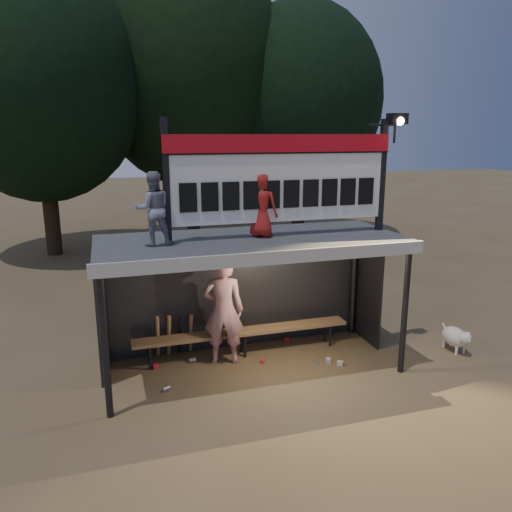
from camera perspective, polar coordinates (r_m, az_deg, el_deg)
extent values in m
plane|color=brown|center=(8.95, -0.49, -12.59)|extent=(80.00, 80.00, 0.00)
imported|color=silver|center=(8.79, -3.74, -6.21)|extent=(0.82, 0.65, 1.95)
imported|color=gray|center=(7.67, -11.68, 5.30)|extent=(0.57, 0.46, 1.12)
imported|color=#A31E19|center=(8.17, 0.66, 5.83)|extent=(0.60, 0.59, 1.05)
cube|color=#3C3D3F|center=(8.19, -0.53, 1.70)|extent=(5.00, 2.00, 0.12)
cube|color=beige|center=(7.25, 1.75, -0.23)|extent=(5.10, 0.06, 0.20)
cylinder|color=black|center=(7.37, -16.88, -9.81)|extent=(0.10, 0.10, 2.20)
cylinder|color=black|center=(8.72, 16.64, -6.07)|extent=(0.10, 0.10, 2.20)
cylinder|color=black|center=(9.06, -16.98, -5.34)|extent=(0.10, 0.10, 2.20)
cylinder|color=black|center=(10.18, 11.11, -2.86)|extent=(0.10, 0.10, 2.20)
cube|color=black|center=(9.42, -2.23, -3.97)|extent=(5.00, 0.04, 2.20)
cube|color=black|center=(8.68, -17.62, -6.23)|extent=(0.04, 1.00, 2.20)
cube|color=black|center=(9.90, 12.70, -3.44)|extent=(0.04, 1.00, 2.20)
cylinder|color=black|center=(9.16, -2.29, 2.29)|extent=(5.00, 0.06, 0.06)
cube|color=black|center=(7.77, -10.24, 8.36)|extent=(0.10, 0.10, 1.90)
cube|color=black|center=(8.99, 14.17, 8.89)|extent=(0.10, 0.10, 1.90)
cube|color=white|center=(8.19, 2.86, 8.84)|extent=(3.80, 0.08, 1.40)
cube|color=red|center=(8.12, 3.03, 12.75)|extent=(3.80, 0.04, 0.28)
cube|color=black|center=(8.12, 3.02, 11.69)|extent=(3.80, 0.02, 0.03)
cube|color=black|center=(7.79, -7.77, 6.62)|extent=(0.27, 0.03, 0.45)
cube|color=black|center=(7.85, -5.30, 6.74)|extent=(0.27, 0.03, 0.45)
cube|color=black|center=(7.93, -2.88, 6.85)|extent=(0.27, 0.03, 0.45)
cube|color=black|center=(8.01, -0.51, 6.95)|extent=(0.27, 0.03, 0.45)
cube|color=black|center=(8.12, 1.82, 7.03)|extent=(0.27, 0.03, 0.45)
cube|color=black|center=(8.23, 4.08, 7.10)|extent=(0.27, 0.03, 0.45)
cube|color=black|center=(8.36, 6.27, 7.15)|extent=(0.27, 0.03, 0.45)
cube|color=black|center=(8.50, 8.40, 7.19)|extent=(0.27, 0.03, 0.45)
cube|color=black|center=(8.65, 10.45, 7.23)|extent=(0.27, 0.03, 0.45)
cube|color=black|center=(8.81, 12.44, 7.25)|extent=(0.27, 0.03, 0.45)
cylinder|color=black|center=(8.93, 14.22, 14.32)|extent=(0.50, 0.04, 0.04)
cylinder|color=black|center=(9.06, 15.55, 13.28)|extent=(0.04, 0.04, 0.30)
cube|color=black|center=(9.02, 15.83, 14.85)|extent=(0.30, 0.22, 0.18)
sphere|color=#FFD88C|center=(8.95, 16.13, 14.59)|extent=(0.14, 0.14, 0.14)
cube|color=olive|center=(9.24, -1.47, -8.63)|extent=(4.00, 0.35, 0.06)
cylinder|color=black|center=(8.96, -12.00, -11.27)|extent=(0.05, 0.05, 0.45)
cylinder|color=black|center=(9.18, -12.14, -10.65)|extent=(0.05, 0.05, 0.45)
cylinder|color=black|center=(9.22, -1.26, -10.20)|extent=(0.05, 0.05, 0.45)
cylinder|color=black|center=(9.43, -1.66, -9.63)|extent=(0.05, 0.05, 0.45)
cylinder|color=black|center=(9.78, 8.49, -8.91)|extent=(0.05, 0.05, 0.45)
cylinder|color=black|center=(9.98, 7.90, -8.41)|extent=(0.05, 0.05, 0.45)
cylinder|color=#312316|center=(17.89, -22.49, 6.04)|extent=(0.50, 0.50, 3.74)
ellipsoid|color=black|center=(17.84, -23.63, 17.73)|extent=(6.46, 6.46, 7.48)
cylinder|color=black|center=(19.55, -7.30, 8.20)|extent=(0.50, 0.50, 4.18)
ellipsoid|color=black|center=(19.58, -7.69, 20.18)|extent=(7.22, 7.22, 8.36)
cylinder|color=#2F1E15|center=(19.70, 4.87, 7.34)|extent=(0.50, 0.50, 3.52)
ellipsoid|color=black|center=(19.61, 5.08, 17.38)|extent=(6.08, 6.08, 7.04)
ellipsoid|color=beige|center=(10.19, 21.76, -8.56)|extent=(0.36, 0.58, 0.36)
sphere|color=white|center=(9.96, 22.80, -8.63)|extent=(0.22, 0.22, 0.22)
cone|color=beige|center=(9.90, 23.16, -8.93)|extent=(0.10, 0.10, 0.10)
cone|color=beige|center=(9.88, 22.71, -8.18)|extent=(0.06, 0.06, 0.07)
cone|color=beige|center=(9.94, 23.16, -8.08)|extent=(0.06, 0.06, 0.07)
cylinder|color=white|center=(10.08, 21.94, -9.93)|extent=(0.05, 0.05, 0.18)
cylinder|color=beige|center=(10.18, 22.66, -9.77)|extent=(0.05, 0.05, 0.18)
cylinder|color=silver|center=(10.34, 20.69, -9.22)|extent=(0.05, 0.05, 0.18)
cylinder|color=white|center=(10.43, 21.40, -9.07)|extent=(0.05, 0.05, 0.18)
cylinder|color=beige|center=(10.38, 20.77, -7.64)|extent=(0.04, 0.16, 0.14)
cylinder|color=#A37C4C|center=(9.25, -11.17, -9.03)|extent=(0.07, 0.27, 0.84)
cylinder|color=olive|center=(9.26, -9.93, -8.92)|extent=(0.08, 0.30, 0.83)
cylinder|color=black|center=(9.29, -8.69, -8.81)|extent=(0.08, 0.33, 0.83)
cylinder|color=olive|center=(9.31, -7.46, -8.70)|extent=(0.08, 0.35, 0.82)
cube|color=#AE221D|center=(9.95, 3.52, -9.51)|extent=(0.12, 0.10, 0.08)
cylinder|color=#B3B3B8|center=(8.33, -10.21, -14.69)|extent=(0.14, 0.11, 0.07)
cube|color=beige|center=(9.12, 9.59, -11.99)|extent=(0.12, 0.12, 0.08)
cylinder|color=red|center=(9.10, 0.72, -11.88)|extent=(0.11, 0.14, 0.07)
cube|color=#B3B3B8|center=(9.18, 8.25, -11.73)|extent=(0.09, 0.11, 0.08)
cylinder|color=beige|center=(9.20, -7.26, -11.69)|extent=(0.13, 0.08, 0.07)
cube|color=red|center=(9.06, -11.42, -12.25)|extent=(0.12, 0.10, 0.08)
cylinder|color=silver|center=(9.12, 6.89, -11.92)|extent=(0.10, 0.14, 0.07)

